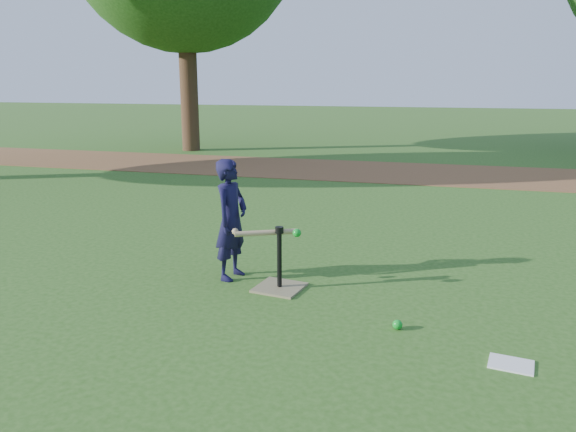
# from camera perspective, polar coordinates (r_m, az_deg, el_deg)

# --- Properties ---
(ground) EXTENTS (80.00, 80.00, 0.00)m
(ground) POSITION_cam_1_polar(r_m,az_deg,el_deg) (5.33, 2.75, -7.86)
(ground) COLOR #285116
(ground) RESTS_ON ground
(dirt_strip) EXTENTS (24.00, 3.00, 0.01)m
(dirt_strip) POSITION_cam_1_polar(r_m,az_deg,el_deg) (12.54, 10.58, 4.42)
(dirt_strip) COLOR brown
(dirt_strip) RESTS_ON ground
(child) EXTENTS (0.35, 0.48, 1.21)m
(child) POSITION_cam_1_polar(r_m,az_deg,el_deg) (5.60, -5.79, -0.36)
(child) COLOR black
(child) RESTS_ON ground
(wiffle_ball_ground) EXTENTS (0.08, 0.08, 0.08)m
(wiffle_ball_ground) POSITION_cam_1_polar(r_m,az_deg,el_deg) (4.67, 11.06, -10.78)
(wiffle_ball_ground) COLOR #0D9822
(wiffle_ball_ground) RESTS_ON ground
(clipboard) EXTENTS (0.33, 0.27, 0.01)m
(clipboard) POSITION_cam_1_polar(r_m,az_deg,el_deg) (4.37, 21.72, -13.81)
(clipboard) COLOR white
(clipboard) RESTS_ON ground
(batting_tee) EXTENTS (0.49, 0.49, 0.61)m
(batting_tee) POSITION_cam_1_polar(r_m,az_deg,el_deg) (5.40, -0.87, -6.29)
(batting_tee) COLOR olive
(batting_tee) RESTS_ON ground
(swing_action) EXTENTS (0.67, 0.32, 0.09)m
(swing_action) POSITION_cam_1_polar(r_m,az_deg,el_deg) (5.27, -1.89, -1.69)
(swing_action) COLOR tan
(swing_action) RESTS_ON ground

